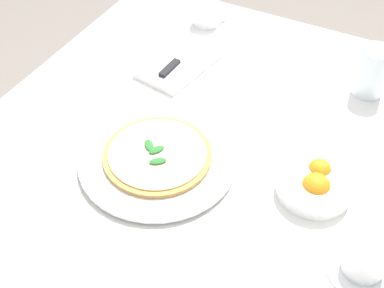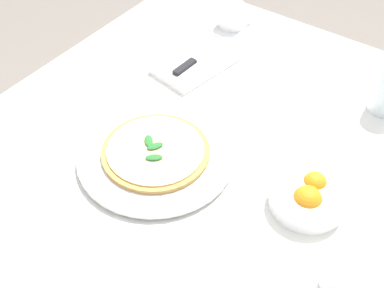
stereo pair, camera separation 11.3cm
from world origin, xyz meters
name	(u,v)px [view 1 (the left image)]	position (x,y,z in m)	size (l,w,h in m)	color
dining_table	(222,178)	(0.00, 0.00, 0.59)	(1.09, 1.09, 0.72)	white
pizza_plate	(158,159)	(-0.13, 0.10, 0.74)	(0.34, 0.34, 0.02)	white
pizza	(157,155)	(-0.13, 0.10, 0.75)	(0.23, 0.23, 0.02)	#C68E47
coffee_cup_far_right	(207,15)	(0.40, 0.24, 0.76)	(0.13, 0.13, 0.07)	white
coffee_cup_near_right	(365,260)	(-0.19, -0.36, 0.75)	(0.13, 0.13, 0.06)	white
water_glass_left_edge	(371,74)	(0.31, -0.24, 0.78)	(0.07, 0.07, 0.13)	white
napkin_folded	(179,63)	(0.19, 0.22, 0.73)	(0.24, 0.17, 0.02)	white
dinner_knife	(180,58)	(0.20, 0.22, 0.75)	(0.20, 0.03, 0.01)	silver
citrus_bowl	(315,184)	(-0.06, -0.23, 0.75)	(0.15, 0.15, 0.07)	white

